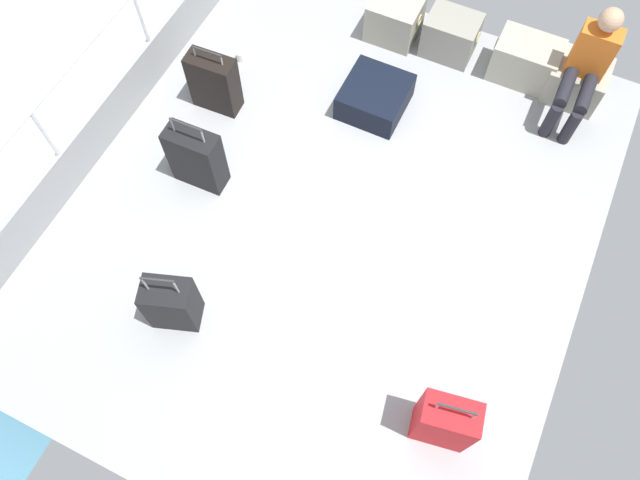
# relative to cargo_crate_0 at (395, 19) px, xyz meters

# --- Properties ---
(ground_plane) EXTENTS (4.40, 5.20, 0.06)m
(ground_plane) POSITION_rel_cargo_crate_0_xyz_m (0.30, -2.17, -0.24)
(ground_plane) COLOR #939699
(gunwale_port) EXTENTS (0.06, 5.20, 0.45)m
(gunwale_port) POSITION_rel_cargo_crate_0_xyz_m (-1.87, -2.17, 0.02)
(gunwale_port) COLOR #939699
(gunwale_port) RESTS_ON ground_plane
(railing_port) EXTENTS (0.04, 4.20, 1.02)m
(railing_port) POSITION_rel_cargo_crate_0_xyz_m (-1.87, -2.17, 0.57)
(railing_port) COLOR silver
(railing_port) RESTS_ON ground_plane
(sea_wake) EXTENTS (12.00, 12.00, 0.01)m
(sea_wake) POSITION_rel_cargo_crate_0_xyz_m (-3.30, -2.17, -0.55)
(sea_wake) COLOR teal
(sea_wake) RESTS_ON ground_plane
(cargo_crate_0) EXTENTS (0.52, 0.44, 0.42)m
(cargo_crate_0) POSITION_rel_cargo_crate_0_xyz_m (0.00, 0.00, 0.00)
(cargo_crate_0) COLOR #9E9989
(cargo_crate_0) RESTS_ON ground_plane
(cargo_crate_1) EXTENTS (0.54, 0.39, 0.42)m
(cargo_crate_1) POSITION_rel_cargo_crate_0_xyz_m (0.58, 0.03, -0.00)
(cargo_crate_1) COLOR gray
(cargo_crate_1) RESTS_ON ground_plane
(cargo_crate_2) EXTENTS (0.63, 0.40, 0.42)m
(cargo_crate_2) POSITION_rel_cargo_crate_0_xyz_m (1.33, 0.03, -0.00)
(cargo_crate_2) COLOR #9E9989
(cargo_crate_2) RESTS_ON ground_plane
(cargo_crate_3) EXTENTS (0.54, 0.45, 0.39)m
(cargo_crate_3) POSITION_rel_cargo_crate_0_xyz_m (1.84, 0.01, -0.02)
(cargo_crate_3) COLOR #9E9989
(cargo_crate_3) RESTS_ON ground_plane
(passenger_seated) EXTENTS (0.34, 0.66, 1.09)m
(passenger_seated) POSITION_rel_cargo_crate_0_xyz_m (1.84, -0.17, 0.36)
(passenger_seated) COLOR orange
(passenger_seated) RESTS_ON ground_plane
(suitcase_0) EXTENTS (0.58, 0.61, 0.28)m
(suitcase_0) POSITION_rel_cargo_crate_0_xyz_m (0.19, -0.94, -0.07)
(suitcase_0) COLOR black
(suitcase_0) RESTS_ON ground_plane
(suitcase_1) EXTENTS (0.45, 0.23, 0.71)m
(suitcase_1) POSITION_rel_cargo_crate_0_xyz_m (-1.17, -1.54, 0.09)
(suitcase_1) COLOR black
(suitcase_1) RESTS_ON ground_plane
(suitcase_2) EXTENTS (0.43, 0.29, 0.79)m
(suitcase_2) POSITION_rel_cargo_crate_0_xyz_m (1.79, -3.49, 0.12)
(suitcase_2) COLOR red
(suitcase_2) RESTS_ON ground_plane
(suitcase_3) EXTENTS (0.46, 0.23, 0.79)m
(suitcase_3) POSITION_rel_cargo_crate_0_xyz_m (-0.88, -2.33, 0.10)
(suitcase_3) COLOR black
(suitcase_3) RESTS_ON ground_plane
(suitcase_4) EXTENTS (0.44, 0.36, 0.76)m
(suitcase_4) POSITION_rel_cargo_crate_0_xyz_m (-0.40, -3.54, 0.07)
(suitcase_4) COLOR black
(suitcase_4) RESTS_ON ground_plane
(paper_cup) EXTENTS (0.08, 0.08, 0.10)m
(paper_cup) POSITION_rel_cargo_crate_0_xyz_m (-1.24, -0.96, -0.16)
(paper_cup) COLOR white
(paper_cup) RESTS_ON ground_plane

